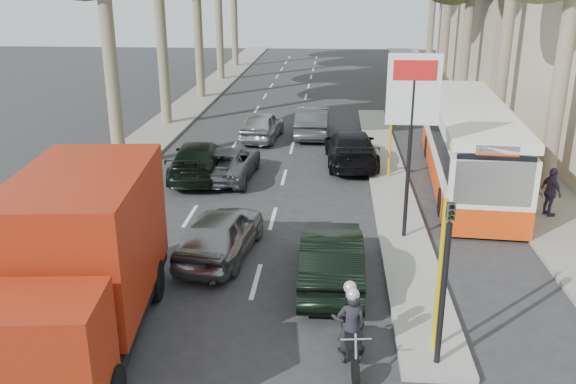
# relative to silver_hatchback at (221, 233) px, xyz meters

# --- Properties ---
(ground) EXTENTS (120.00, 120.00, 0.00)m
(ground) POSITION_rel_silver_hatchback_xyz_m (2.08, -3.47, -0.72)
(ground) COLOR #28282B
(ground) RESTS_ON ground
(sidewalk_right) EXTENTS (3.20, 70.00, 0.12)m
(sidewalk_right) POSITION_rel_silver_hatchback_xyz_m (10.68, 21.53, -0.66)
(sidewalk_right) COLOR gray
(sidewalk_right) RESTS_ON ground
(median_left) EXTENTS (2.40, 64.00, 0.12)m
(median_left) POSITION_rel_silver_hatchback_xyz_m (-5.92, 24.53, -0.66)
(median_left) COLOR gray
(median_left) RESTS_ON ground
(traffic_island) EXTENTS (1.50, 26.00, 0.16)m
(traffic_island) POSITION_rel_silver_hatchback_xyz_m (5.33, 7.53, -0.64)
(traffic_island) COLOR gray
(traffic_island) RESTS_ON ground
(billboard) EXTENTS (1.50, 12.10, 5.60)m
(billboard) POSITION_rel_silver_hatchback_xyz_m (5.33, 1.53, 2.98)
(billboard) COLOR yellow
(billboard) RESTS_ON ground
(traffic_light_island) EXTENTS (0.16, 0.41, 3.60)m
(traffic_light_island) POSITION_rel_silver_hatchback_xyz_m (5.33, -4.97, 1.76)
(traffic_light_island) COLOR black
(traffic_light_island) RESTS_ON ground
(silver_hatchback) EXTENTS (2.25, 4.43, 1.44)m
(silver_hatchback) POSITION_rel_silver_hatchback_xyz_m (0.00, 0.00, 0.00)
(silver_hatchback) COLOR gray
(silver_hatchback) RESTS_ON ground
(dark_hatchback) EXTENTS (1.61, 4.51, 1.48)m
(dark_hatchback) POSITION_rel_silver_hatchback_xyz_m (3.14, -1.37, 0.02)
(dark_hatchback) COLOR black
(dark_hatchback) RESTS_ON ground
(queue_car_a) EXTENTS (2.28, 4.62, 1.26)m
(queue_car_a) POSITION_rel_silver_hatchback_xyz_m (-1.05, 7.30, -0.09)
(queue_car_a) COLOR #53565C
(queue_car_a) RESTS_ON ground
(queue_car_b) EXTENTS (2.39, 5.24, 1.49)m
(queue_car_b) POSITION_rel_silver_hatchback_xyz_m (3.88, 9.53, 0.02)
(queue_car_b) COLOR black
(queue_car_b) RESTS_ON ground
(queue_car_c) EXTENTS (2.07, 4.31, 1.42)m
(queue_car_c) POSITION_rel_silver_hatchback_xyz_m (-0.42, 13.59, -0.01)
(queue_car_c) COLOR #ACAEB4
(queue_car_c) RESTS_ON ground
(queue_car_d) EXTENTS (1.64, 4.56, 1.49)m
(queue_car_d) POSITION_rel_silver_hatchback_xyz_m (2.06, 14.48, 0.03)
(queue_car_d) COLOR #45484C
(queue_car_d) RESTS_ON ground
(queue_car_e) EXTENTS (2.34, 5.11, 1.45)m
(queue_car_e) POSITION_rel_silver_hatchback_xyz_m (-2.20, 7.32, 0.00)
(queue_car_e) COLOR black
(queue_car_e) RESTS_ON ground
(red_truck) EXTENTS (3.27, 7.09, 3.66)m
(red_truck) POSITION_rel_silver_hatchback_xyz_m (-2.14, -4.54, 1.21)
(red_truck) COLOR black
(red_truck) RESTS_ON ground
(city_bus) EXTENTS (3.41, 11.92, 3.10)m
(city_bus) POSITION_rel_silver_hatchback_xyz_m (8.28, 7.46, 0.91)
(city_bus) COLOR #E13F0C
(city_bus) RESTS_ON ground
(motorcycle) EXTENTS (0.81, 2.07, 1.76)m
(motorcycle) POSITION_rel_silver_hatchback_xyz_m (3.56, -4.75, 0.08)
(motorcycle) COLOR black
(motorcycle) RESTS_ON ground
(pedestrian_near) EXTENTS (0.75, 1.06, 1.64)m
(pedestrian_near) POSITION_rel_silver_hatchback_xyz_m (10.28, 3.71, 0.22)
(pedestrian_near) COLOR #43344F
(pedestrian_near) RESTS_ON sidewalk_right
(pedestrian_far) EXTENTS (1.26, 0.58, 1.94)m
(pedestrian_far) POSITION_rel_silver_hatchback_xyz_m (9.43, 3.66, 0.37)
(pedestrian_far) COLOR #6B6050
(pedestrian_far) RESTS_ON sidewalk_right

